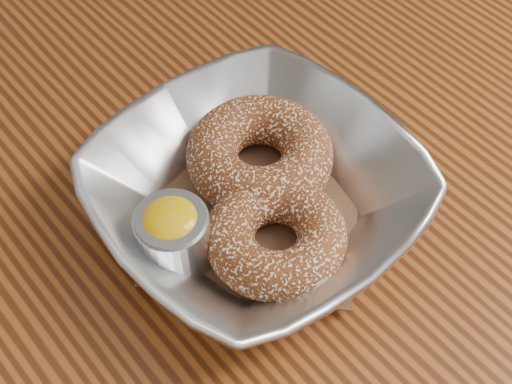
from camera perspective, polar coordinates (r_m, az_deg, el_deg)
table at (r=0.61m, az=2.80°, el=-6.90°), size 1.20×0.80×0.75m
serving_bowl at (r=0.50m, az=0.00°, el=-0.21°), size 0.22×0.22×0.05m
parchment at (r=0.51m, az=0.00°, el=-1.41°), size 0.20×0.20×0.00m
donut_back at (r=0.52m, az=0.30°, el=2.98°), size 0.11×0.11×0.04m
donut_front at (r=0.48m, az=1.60°, el=-3.59°), size 0.10×0.10×0.03m
ramekin at (r=0.47m, az=-6.65°, el=-3.50°), size 0.05×0.05×0.05m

